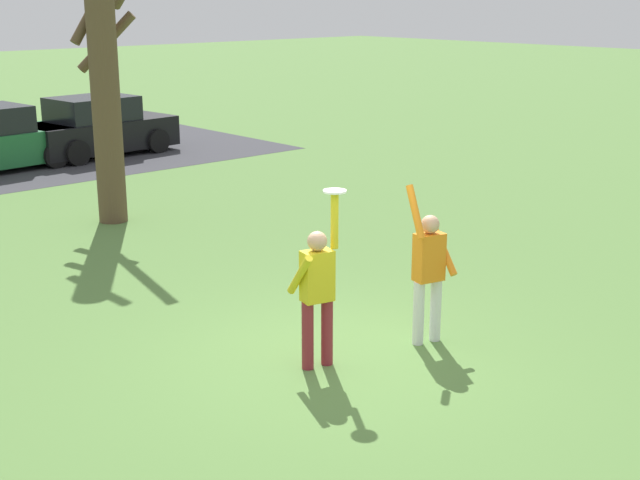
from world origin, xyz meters
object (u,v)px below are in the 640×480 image
at_px(person_catcher, 317,287).
at_px(parked_car_black, 97,128).
at_px(bare_tree_tall, 106,73).
at_px(person_defender, 429,268).
at_px(frisbee_disc, 335,191).

xyz_separation_m(person_catcher, parked_car_black, (5.00, 14.45, -0.25)).
relative_size(person_catcher, bare_tree_tall, 0.34).
relative_size(person_defender, bare_tree_tall, 0.34).
bearing_deg(parked_car_black, bare_tree_tall, -121.19).
distance_m(person_defender, parked_car_black, 15.22).
bearing_deg(parked_car_black, person_defender, -108.28).
relative_size(frisbee_disc, bare_tree_tall, 0.04).
bearing_deg(frisbee_disc, bare_tree_tall, 79.11).
relative_size(person_catcher, parked_car_black, 0.49).
xyz_separation_m(person_defender, bare_tree_tall, (0.21, 8.15, 1.85)).
bearing_deg(person_defender, bare_tree_tall, -77.82).
bearing_deg(person_catcher, person_defender, 0.00).
bearing_deg(frisbee_disc, person_catcher, 166.37).
bearing_deg(bare_tree_tall, parked_car_black, 63.89).
distance_m(parked_car_black, bare_tree_tall, 7.72).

